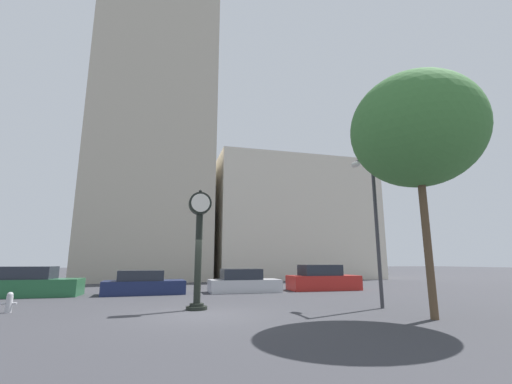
% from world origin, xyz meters
% --- Properties ---
extents(ground_plane, '(200.00, 200.00, 0.00)m').
position_xyz_m(ground_plane, '(0.00, 0.00, 0.00)').
color(ground_plane, '#38383D').
extents(building_tall_tower, '(11.34, 12.00, 38.13)m').
position_xyz_m(building_tall_tower, '(-2.75, 24.00, 19.07)').
color(building_tall_tower, '#BCB29E').
rests_on(building_tall_tower, ground_plane).
extents(building_storefront_row, '(16.43, 12.00, 12.18)m').
position_xyz_m(building_storefront_row, '(11.84, 24.00, 6.09)').
color(building_storefront_row, beige).
rests_on(building_storefront_row, ground_plane).
extents(street_clock, '(0.85, 0.77, 4.42)m').
position_xyz_m(street_clock, '(-0.04, 1.21, 2.56)').
color(street_clock, black).
rests_on(street_clock, ground_plane).
extents(car_green, '(4.77, 1.92, 1.47)m').
position_xyz_m(car_green, '(-7.73, 8.05, 0.61)').
color(car_green, '#236038').
rests_on(car_green, ground_plane).
extents(car_navy, '(4.26, 2.07, 1.25)m').
position_xyz_m(car_navy, '(-2.24, 7.91, 0.52)').
color(car_navy, '#19234C').
rests_on(car_navy, ground_plane).
extents(car_silver, '(4.01, 1.83, 1.30)m').
position_xyz_m(car_silver, '(3.20, 7.83, 0.54)').
color(car_silver, '#BCBCC1').
rests_on(car_silver, ground_plane).
extents(car_red, '(4.31, 1.99, 1.51)m').
position_xyz_m(car_red, '(8.24, 8.06, 0.63)').
color(car_red, red).
rests_on(car_red, ground_plane).
extents(fire_hydrant_far, '(0.46, 0.20, 0.68)m').
position_xyz_m(fire_hydrant_far, '(-6.29, 2.10, 0.35)').
color(fire_hydrant_far, '#B7B7BC').
rests_on(fire_hydrant_far, ground_plane).
extents(street_lamp_right, '(0.36, 1.57, 6.09)m').
position_xyz_m(street_lamp_right, '(6.69, 0.21, 4.08)').
color(street_lamp_right, '#38383D').
rests_on(street_lamp_right, ground_plane).
extents(bare_tree, '(4.26, 4.26, 7.93)m').
position_xyz_m(bare_tree, '(6.65, -2.80, 6.00)').
color(bare_tree, brown).
rests_on(bare_tree, ground_plane).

